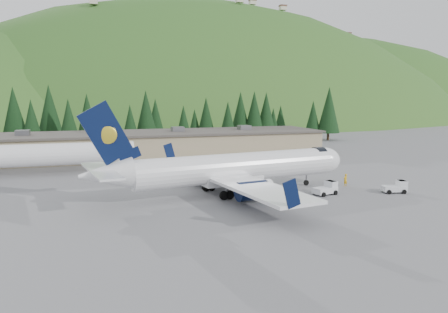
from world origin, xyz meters
TOP-DOWN VIEW (x-y plane):
  - ground at (0.00, 0.00)m, footprint 600.00×600.00m
  - airliner at (-1.05, -0.16)m, footprint 36.41×34.30m
  - second_airliner at (-24.92, 22.00)m, footprint 27.50×11.00m
  - baggage_tug_a at (10.55, -4.32)m, footprint 3.45×2.53m
  - baggage_tug_b at (19.71, -6.24)m, footprint 3.29×2.37m
  - terminal_building at (-5.01, 38.00)m, footprint 71.00×17.00m
  - ramp_worker at (15.79, -0.55)m, footprint 0.73×0.58m
  - tree_line at (-6.64, 60.83)m, footprint 113.73×18.88m
  - hills at (53.34, 207.38)m, footprint 614.00×330.00m

SIDE VIEW (x-z plane):
  - hills at x=53.34m, z-range -232.80..67.20m
  - ground at x=0.00m, z-range 0.00..0.00m
  - baggage_tug_b at x=19.71m, z-range -0.08..1.53m
  - baggage_tug_a at x=10.55m, z-range -0.09..1.60m
  - ramp_worker at x=15.79m, z-range 0.00..1.74m
  - terminal_building at x=-5.01m, z-range -0.43..5.67m
  - airliner at x=-1.05m, z-range -2.82..9.27m
  - second_airliner at x=-24.92m, z-range -1.70..8.35m
  - tree_line at x=-6.64m, z-range 0.38..14.35m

